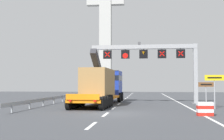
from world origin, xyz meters
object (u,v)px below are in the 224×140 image
object	(u,v)px
overhead_lane_gantry	(156,56)
crash_barrier_striped	(205,109)
heavy_haul_truck_orange	(103,85)
tourist_info_sign_brown	(206,88)
exit_sign_yellow	(215,83)
bridge_pylon_distant	(106,18)

from	to	relation	value
overhead_lane_gantry	crash_barrier_striped	size ratio (longest dim) A/B	11.25
heavy_haul_truck_orange	tourist_info_sign_brown	distance (m)	10.31
exit_sign_yellow	tourist_info_sign_brown	distance (m)	2.46
heavy_haul_truck_orange	bridge_pylon_distant	world-z (taller)	bridge_pylon_distant
tourist_info_sign_brown	bridge_pylon_distant	bearing A→B (deg)	110.68
heavy_haul_truck_orange	crash_barrier_striped	distance (m)	13.24
tourist_info_sign_brown	crash_barrier_striped	distance (m)	8.01
overhead_lane_gantry	heavy_haul_truck_orange	bearing A→B (deg)	-166.75
crash_barrier_striped	heavy_haul_truck_orange	bearing A→B (deg)	128.82
bridge_pylon_distant	overhead_lane_gantry	bearing A→B (deg)	-73.59
heavy_haul_truck_orange	exit_sign_yellow	bearing A→B (deg)	-25.86
bridge_pylon_distant	crash_barrier_striped	bearing A→B (deg)	-74.46
overhead_lane_gantry	exit_sign_yellow	bearing A→B (deg)	-53.82
heavy_haul_truck_orange	tourist_info_sign_brown	world-z (taller)	heavy_haul_truck_orange
crash_barrier_striped	bridge_pylon_distant	world-z (taller)	bridge_pylon_distant
exit_sign_yellow	tourist_info_sign_brown	xyz separation A→B (m)	(-0.18, 2.40, -0.47)
exit_sign_yellow	crash_barrier_striped	bearing A→B (deg)	-109.94
crash_barrier_striped	overhead_lane_gantry	bearing A→B (deg)	102.86
crash_barrier_striped	exit_sign_yellow	bearing A→B (deg)	70.06
heavy_haul_truck_orange	tourist_info_sign_brown	size ratio (longest dim) A/B	6.29
overhead_lane_gantry	heavy_haul_truck_orange	xyz separation A→B (m)	(-5.60, -1.32, -3.19)
heavy_haul_truck_orange	bridge_pylon_distant	distance (m)	40.29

